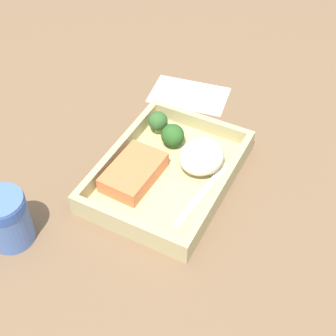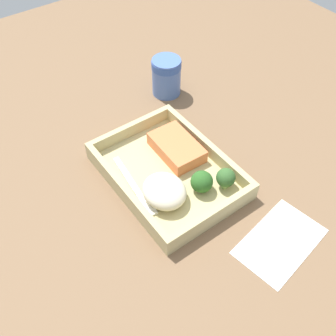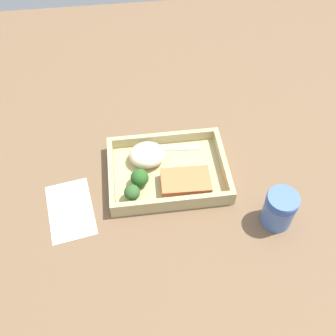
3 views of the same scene
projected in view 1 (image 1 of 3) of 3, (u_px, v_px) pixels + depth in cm
name	position (u px, v px, depth cm)	size (l,w,h in cm)	color
ground_plane	(168.00, 183.00, 81.17)	(160.00, 160.00, 2.00)	brown
takeout_tray	(168.00, 177.00, 80.02)	(27.84, 20.58, 1.20)	tan
tray_rim	(168.00, 168.00, 78.56)	(27.84, 20.58, 2.87)	tan
salmon_fillet	(134.00, 172.00, 77.91)	(11.19, 7.15, 2.86)	#E67442
mashed_potatoes	(202.00, 156.00, 79.52)	(8.60, 7.67, 4.31)	beige
broccoli_floret_1	(158.00, 121.00, 85.44)	(3.61, 3.61, 4.36)	#81A661
broccoli_floret_2	(173.00, 136.00, 83.07)	(4.17, 4.17, 4.39)	#74995C
fork	(207.00, 189.00, 76.97)	(15.88, 3.50, 0.44)	white
paper_cup	(6.00, 217.00, 68.32)	(6.85, 6.85, 8.98)	#4C6EB7
receipt_slip	(189.00, 95.00, 96.84)	(9.71, 15.67, 0.24)	white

